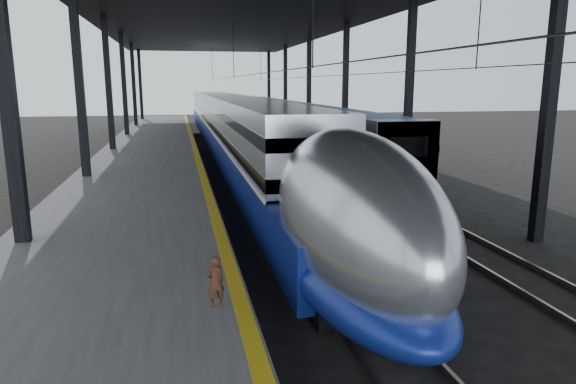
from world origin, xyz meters
name	(u,v)px	position (x,y,z in m)	size (l,w,h in m)	color
ground	(276,345)	(0.00, 0.00, 0.00)	(160.00, 160.00, 0.00)	black
platform	(147,168)	(-3.50, 20.00, 0.50)	(6.00, 80.00, 1.00)	#4C4C4F
yellow_strip	(197,157)	(-0.70, 20.00, 1.00)	(0.30, 80.00, 0.01)	gold
rails	(288,170)	(4.50, 20.00, 0.08)	(6.52, 80.00, 0.16)	slate
canopy	(241,7)	(1.90, 20.00, 9.12)	(18.00, 75.00, 9.47)	black
tgv_train	(229,127)	(2.00, 29.00, 1.97)	(2.94, 65.20, 4.22)	#B6B9BE
second_train	(276,120)	(7.00, 36.57, 1.85)	(2.65, 56.05, 3.65)	navy
child	(215,282)	(-1.17, -0.16, 1.48)	(0.35, 0.23, 0.97)	#4B2819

